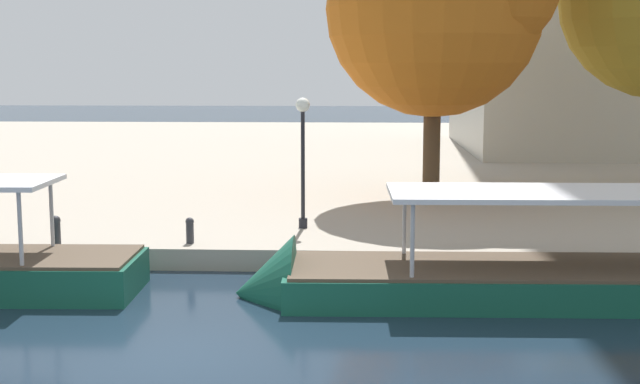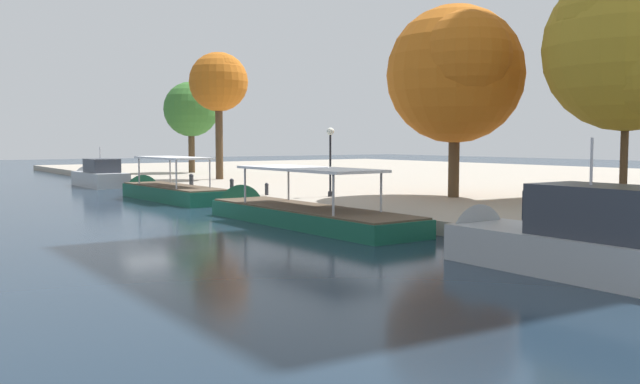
# 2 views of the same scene
# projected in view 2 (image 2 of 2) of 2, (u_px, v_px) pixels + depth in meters

# --- Properties ---
(ground_plane) EXTENTS (220.00, 220.00, 0.00)m
(ground_plane) POSITION_uv_depth(u_px,v_px,m) (148.00, 215.00, 34.91)
(ground_plane) COLOR #192838
(dock_promenade) EXTENTS (120.00, 55.00, 0.60)m
(dock_promenade) POSITION_uv_depth(u_px,v_px,m) (563.00, 184.00, 54.37)
(dock_promenade) COLOR #A39989
(dock_promenade) RESTS_ON ground_plane
(motor_yacht_0) EXTENTS (8.06, 2.85, 4.21)m
(motor_yacht_0) POSITION_uv_depth(u_px,v_px,m) (98.00, 179.00, 56.77)
(motor_yacht_0) COLOR #9EA3A8
(motor_yacht_0) RESTS_ON ground_plane
(tour_boat_1) EXTENTS (11.91, 3.05, 3.82)m
(tour_boat_1) POSITION_uv_depth(u_px,v_px,m) (167.00, 195.00, 43.96)
(tour_boat_1) COLOR #14513D
(tour_boat_1) RESTS_ON ground_plane
(tour_boat_2) EXTENTS (14.15, 3.38, 3.90)m
(tour_boat_2) POSITION_uv_depth(u_px,v_px,m) (295.00, 218.00, 31.53)
(tour_boat_2) COLOR #14513D
(tour_boat_2) RESTS_ON ground_plane
(motor_yacht_3) EXTENTS (9.19, 2.79, 4.82)m
(motor_yacht_3) POSITION_uv_depth(u_px,v_px,m) (565.00, 246.00, 19.73)
(motor_yacht_3) COLOR #9EA3A8
(motor_yacht_3) RESTS_ON ground_plane
(mooring_bollard_0) EXTENTS (0.27, 0.27, 0.83)m
(mooring_bollard_0) POSITION_uv_depth(u_px,v_px,m) (232.00, 185.00, 42.88)
(mooring_bollard_0) COLOR #2D2D33
(mooring_bollard_0) RESTS_ON dock_promenade
(mooring_bollard_1) EXTENTS (0.24, 0.24, 0.73)m
(mooring_bollard_1) POSITION_uv_depth(u_px,v_px,m) (267.00, 188.00, 40.16)
(mooring_bollard_1) COLOR #2D2D33
(mooring_bollard_1) RESTS_ON dock_promenade
(mooring_bollard_2) EXTENTS (0.33, 0.33, 0.85)m
(mooring_bollard_2) POSITION_uv_depth(u_px,v_px,m) (191.00, 179.00, 48.83)
(mooring_bollard_2) COLOR #2D2D33
(mooring_bollard_2) RESTS_ON dock_promenade
(lamp_post) EXTENTS (0.43, 0.43, 3.97)m
(lamp_post) POSITION_uv_depth(u_px,v_px,m) (330.00, 151.00, 38.94)
(lamp_post) COLOR black
(lamp_post) RESTS_ON dock_promenade
(tree_0) EXTENTS (4.87, 4.87, 10.49)m
(tree_0) POSITION_uv_depth(u_px,v_px,m) (220.00, 80.00, 55.83)
(tree_0) COLOR #4C3823
(tree_0) RESTS_ON dock_promenade
(tree_1) EXTENTS (7.91, 7.91, 11.56)m
(tree_1) POSITION_uv_depth(u_px,v_px,m) (627.00, 47.00, 31.85)
(tree_1) COLOR #4C3823
(tree_1) RESTS_ON dock_promenade
(tree_3) EXTENTS (5.68, 5.45, 9.06)m
(tree_3) POSITION_uv_depth(u_px,v_px,m) (191.00, 108.00, 67.88)
(tree_3) COLOR #4C3823
(tree_3) RESTS_ON dock_promenade
(tree_5) EXTENTS (8.08, 7.74, 10.81)m
(tree_5) POSITION_uv_depth(u_px,v_px,m) (456.00, 73.00, 37.82)
(tree_5) COLOR #4C3823
(tree_5) RESTS_ON dock_promenade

